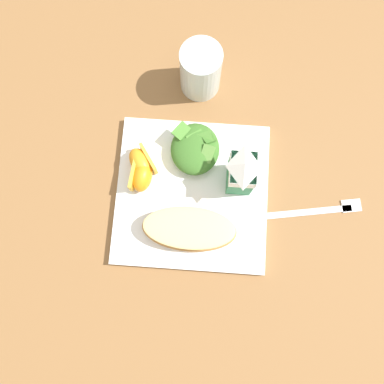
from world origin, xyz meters
The scene contains 9 objects.
ground centered at (0.00, 0.00, 0.00)m, with size 3.00×3.00×0.00m, color olive.
white_plate centered at (0.00, 0.00, 0.01)m, with size 0.28×0.28×0.02m, color white.
cheesy_pizza_bread centered at (0.07, 0.00, 0.03)m, with size 0.08×0.17×0.04m.
green_salad_pile centered at (-0.08, 0.00, 0.04)m, with size 0.10×0.09×0.04m.
milk_carton centered at (-0.03, 0.08, 0.08)m, with size 0.06×0.05×0.11m.
orange_wedge_front centered at (-0.05, -0.10, 0.04)m, with size 0.07×0.06×0.04m.
orange_wedge_middle centered at (-0.02, -0.09, 0.04)m, with size 0.06×0.04×0.04m.
metal_fork centered at (0.01, 0.24, 0.00)m, with size 0.05×0.19×0.01m.
drinking_clear_cup centered at (-0.23, 0.00, 0.05)m, with size 0.08×0.08×0.11m, color silver.
Camera 1 is at (0.15, 0.01, 0.75)m, focal length 37.89 mm.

